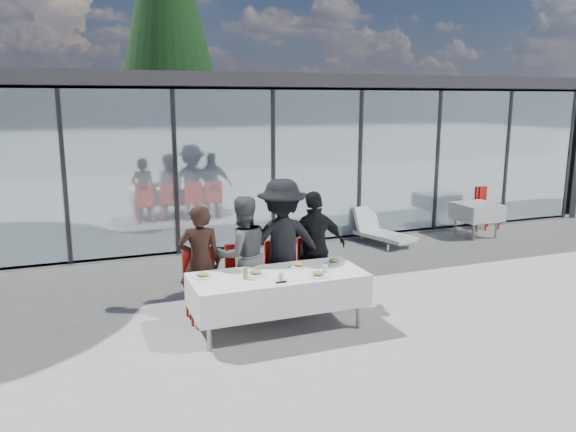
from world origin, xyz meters
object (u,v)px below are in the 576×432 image
(plate_c, at_px, (299,265))
(juice_bottle, at_px, (245,273))
(diner_chair_d, at_px, (314,267))
(diner_chair_a, at_px, (201,280))
(diner_d, at_px, (315,248))
(plate_a, at_px, (203,275))
(spare_table_right, at_px, (477,212))
(diner_b, at_px, (243,255))
(diner_chair_b, at_px, (243,275))
(plate_d, at_px, (335,261))
(dining_table, at_px, (278,290))
(plate_b, at_px, (255,273))
(spare_chair_a, at_px, (485,205))
(spare_chair_b, at_px, (476,203))
(diner_a, at_px, (200,262))
(lounger, at_px, (379,231))
(conifer_tree, at_px, (166,5))
(diner_chair_c, at_px, (282,271))
(plate_extra, at_px, (318,274))
(folded_eyeglasses, at_px, (281,282))
(diner_c, at_px, (282,244))

(plate_c, distance_m, juice_bottle, 0.87)
(diner_chair_d, bearing_deg, diner_chair_a, 180.00)
(diner_d, relative_size, plate_a, 6.14)
(plate_a, bearing_deg, spare_table_right, 24.11)
(diner_chair_d, bearing_deg, diner_b, -179.13)
(diner_chair_b, height_order, juice_bottle, diner_chair_b)
(plate_d, bearing_deg, diner_chair_b, 154.13)
(dining_table, relative_size, plate_b, 8.27)
(spare_chair_a, relative_size, spare_chair_b, 1.00)
(plate_c, xyz_separation_m, plate_d, (0.52, -0.03, 0.00))
(diner_a, height_order, lounger, diner_a)
(diner_chair_d, relative_size, conifer_tree, 0.09)
(diner_chair_b, bearing_deg, plate_a, -142.17)
(conifer_tree, bearing_deg, lounger, -73.87)
(diner_chair_d, xyz_separation_m, plate_d, (0.07, -0.56, 0.24))
(diner_chair_c, bearing_deg, diner_a, -179.20)
(diner_chair_c, height_order, plate_extra, diner_chair_c)
(diner_chair_d, bearing_deg, folded_eyeglasses, -130.03)
(dining_table, height_order, diner_chair_a, diner_chair_a)
(dining_table, relative_size, diner_c, 1.20)
(plate_extra, relative_size, conifer_tree, 0.03)
(lounger, bearing_deg, plate_a, -143.54)
(plate_a, xyz_separation_m, plate_c, (1.31, -0.01, 0.00))
(diner_a, relative_size, diner_chair_c, 1.64)
(diner_chair_c, xyz_separation_m, folded_eyeglasses, (-0.41, -1.09, 0.22))
(diner_d, bearing_deg, plate_a, 14.38)
(diner_c, xyz_separation_m, lounger, (3.21, 2.80, -0.68))
(diner_chair_b, bearing_deg, dining_table, -70.89)
(diner_d, bearing_deg, juice_bottle, 29.68)
(folded_eyeglasses, bearing_deg, diner_chair_d, 49.97)
(diner_b, height_order, diner_chair_b, diner_b)
(diner_d, bearing_deg, diner_chair_b, -2.51)
(diner_chair_d, relative_size, juice_bottle, 6.44)
(diner_chair_a, relative_size, diner_b, 0.58)
(plate_d, bearing_deg, plate_extra, -134.83)
(diner_chair_c, xyz_separation_m, spare_chair_a, (6.22, 3.12, 0.00))
(diner_chair_d, bearing_deg, plate_extra, -110.68)
(diner_chair_c, bearing_deg, dining_table, -113.66)
(diner_chair_c, bearing_deg, plate_b, -132.07)
(diner_chair_b, distance_m, conifer_tree, 13.43)
(plate_d, height_order, spare_chair_b, spare_chair_b)
(diner_a, bearing_deg, dining_table, 149.73)
(plate_a, bearing_deg, spare_chair_a, 25.99)
(plate_extra, bearing_deg, lounger, 50.90)
(diner_chair_b, xyz_separation_m, plate_a, (-0.68, -0.53, 0.24))
(plate_a, bearing_deg, lounger, 36.46)
(spare_chair_a, bearing_deg, diner_a, -157.03)
(juice_bottle, bearing_deg, spare_table_right, 27.75)
(diner_c, height_order, spare_table_right, diner_c)
(plate_b, height_order, juice_bottle, juice_bottle)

